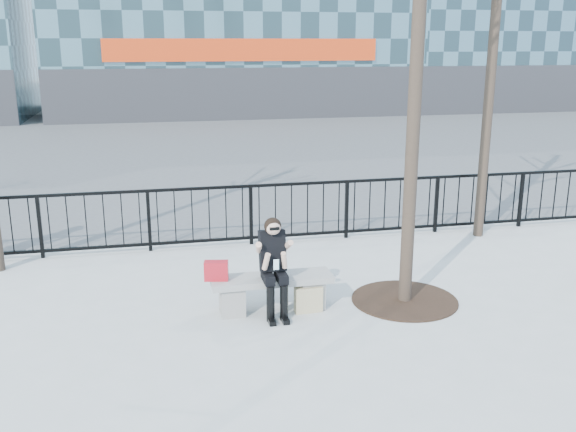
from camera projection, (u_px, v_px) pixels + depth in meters
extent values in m
plane|color=#A3A49E|center=(272.00, 310.00, 8.82)|extent=(120.00, 120.00, 0.00)
cube|color=#474747|center=(192.00, 144.00, 22.95)|extent=(60.00, 23.00, 0.01)
cube|color=black|center=(239.00, 187.00, 11.36)|extent=(14.00, 0.05, 0.05)
cube|color=black|center=(240.00, 238.00, 11.62)|extent=(14.00, 0.05, 0.05)
cube|color=#2D2D30|center=(245.00, 94.00, 29.82)|extent=(18.00, 0.08, 2.40)
cube|color=red|center=(244.00, 50.00, 29.24)|extent=(12.60, 0.12, 1.00)
cube|color=#2D2D30|center=(568.00, 89.00, 33.35)|extent=(16.00, 0.08, 2.40)
cylinder|color=black|center=(418.00, 26.00, 8.13)|extent=(0.18, 0.18, 7.50)
cylinder|color=black|center=(493.00, 45.00, 11.28)|extent=(0.18, 0.18, 7.00)
cylinder|color=black|center=(404.00, 300.00, 9.12)|extent=(1.50, 1.50, 0.02)
cube|color=gray|center=(232.00, 299.00, 8.65)|extent=(0.32, 0.38, 0.40)
cube|color=gray|center=(311.00, 293.00, 8.88)|extent=(0.32, 0.38, 0.40)
cube|color=gray|center=(272.00, 279.00, 8.70)|extent=(1.65, 0.46, 0.09)
cube|color=#B31620|center=(216.00, 271.00, 8.52)|extent=(0.34, 0.20, 0.26)
cube|color=beige|center=(308.00, 299.00, 8.71)|extent=(0.38, 0.16, 0.36)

